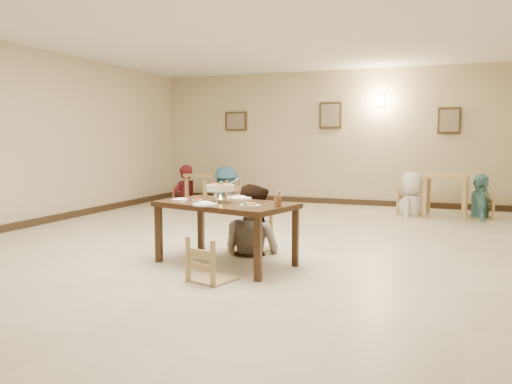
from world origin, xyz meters
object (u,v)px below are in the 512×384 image
at_px(bg_diner_d, 482,174).
at_px(main_table, 226,209).
at_px(main_diner, 252,184).
at_px(bg_diner_b, 226,167).
at_px(bg_chair_ll, 185,184).
at_px(bg_diner_a, 184,165).
at_px(chair_far, 251,216).
at_px(bg_chair_lr, 226,181).
at_px(bg_table_left, 205,180).
at_px(drink_glass, 278,200).
at_px(bg_table_right, 446,182).
at_px(chair_near, 212,239).
at_px(bg_chair_rr, 481,195).
at_px(bg_diner_c, 413,172).
at_px(bg_chair_rl, 412,190).
at_px(curry_warmer, 220,188).

bearing_deg(bg_diner_d, main_table, 143.94).
xyz_separation_m(main_diner, bg_diner_b, (-2.22, 4.20, -0.03)).
distance_m(main_diner, bg_diner_d, 5.10).
bearing_deg(main_table, bg_diner_d, 72.28).
relative_size(bg_chair_ll, bg_diner_a, 0.51).
distance_m(main_table, chair_far, 0.78).
height_order(bg_chair_ll, bg_diner_a, bg_diner_a).
bearing_deg(bg_chair_lr, bg_table_left, -65.29).
xyz_separation_m(drink_glass, bg_chair_ll, (-3.84, 4.97, -0.36)).
bearing_deg(bg_chair_ll, bg_table_right, -75.85).
height_order(main_table, main_diner, main_diner).
relative_size(chair_far, drink_glass, 5.70).
bearing_deg(chair_near, bg_chair_lr, -51.71).
distance_m(bg_table_right, bg_chair_lr, 4.58).
bearing_deg(bg_chair_rr, bg_diner_c, -101.62).
distance_m(bg_table_right, bg_chair_ll, 5.60).
xyz_separation_m(main_table, bg_diner_a, (-3.16, 4.82, 0.23)).
distance_m(chair_near, bg_diner_b, 6.00).
bearing_deg(main_diner, bg_chair_rl, -93.12).
relative_size(bg_chair_ll, bg_diner_c, 0.54).
relative_size(bg_chair_lr, bg_diner_a, 0.61).
height_order(bg_table_left, bg_chair_rr, bg_chair_rr).
height_order(bg_diner_c, bg_diner_d, bg_diner_c).
distance_m(bg_diner_a, bg_diner_b, 1.02).
relative_size(chair_far, bg_diner_b, 0.54).
bearing_deg(bg_diner_d, bg_table_left, 86.06).
bearing_deg(chair_far, bg_diner_c, 80.23).
bearing_deg(main_diner, bg_chair_ll, -32.46).
xyz_separation_m(main_diner, bg_diner_a, (-3.23, 4.16, -0.01)).
height_order(main_diner, bg_chair_rr, main_diner).
bearing_deg(main_diner, main_table, 103.38).
bearing_deg(bg_diner_b, main_diner, -120.87).
bearing_deg(bg_chair_lr, bg_chair_ll, -66.60).
distance_m(curry_warmer, bg_table_left, 5.53).
distance_m(main_table, bg_chair_lr, 5.31).
distance_m(bg_chair_ll, bg_diner_d, 6.22).
xyz_separation_m(chair_far, chair_near, (0.12, -1.43, -0.03)).
relative_size(curry_warmer, bg_chair_rl, 0.38).
xyz_separation_m(main_diner, bg_chair_rr, (2.97, 4.15, -0.46)).
bearing_deg(drink_glass, main_diner, 127.14).
xyz_separation_m(main_table, bg_table_right, (2.43, 4.79, 0.01)).
relative_size(drink_glass, bg_table_right, 0.19).
relative_size(bg_table_left, bg_table_right, 1.01).
bearing_deg(bg_chair_ll, chair_near, -134.47).
height_order(bg_table_right, bg_diner_a, bg_diner_a).
distance_m(bg_table_left, bg_chair_rr, 5.70).
xyz_separation_m(chair_far, drink_glass, (0.66, -0.90, 0.34)).
height_order(main_table, bg_diner_b, bg_diner_b).
height_order(bg_chair_rr, bg_diner_d, bg_diner_d).
bearing_deg(bg_chair_rl, bg_diner_a, 111.65).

